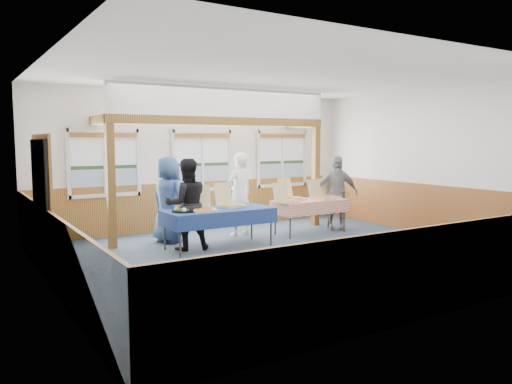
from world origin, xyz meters
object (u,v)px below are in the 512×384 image
at_px(woman_black, 187,204).
at_px(person_grey, 336,193).
at_px(woman_white, 240,194).
at_px(table_left, 219,211).
at_px(man_blue, 168,199).
at_px(table_right, 310,202).

height_order(woman_black, person_grey, woman_black).
height_order(woman_white, person_grey, woman_white).
relative_size(table_left, man_blue, 1.31).
bearing_deg(table_left, woman_black, -176.66).
bearing_deg(man_blue, woman_black, 164.14).
xyz_separation_m(table_right, woman_black, (-3.03, -0.08, 0.18)).
bearing_deg(woman_white, woman_black, 12.37).
xyz_separation_m(table_left, woman_black, (-0.60, 0.15, 0.16)).
relative_size(man_blue, person_grey, 1.02).
relative_size(table_left, table_right, 1.28).
relative_size(table_left, woman_white, 1.27).
bearing_deg(woman_white, person_grey, 154.66).
bearing_deg(woman_white, table_right, 144.67).
distance_m(table_right, woman_black, 3.04).
relative_size(woman_black, person_grey, 1.01).
distance_m(woman_white, man_blue, 1.61).
relative_size(table_left, woman_black, 1.32).
height_order(table_left, woman_white, woman_white).
relative_size(woman_white, person_grey, 1.05).
height_order(table_right, woman_white, woman_white).
height_order(table_right, man_blue, man_blue).
bearing_deg(woman_black, person_grey, -166.12).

